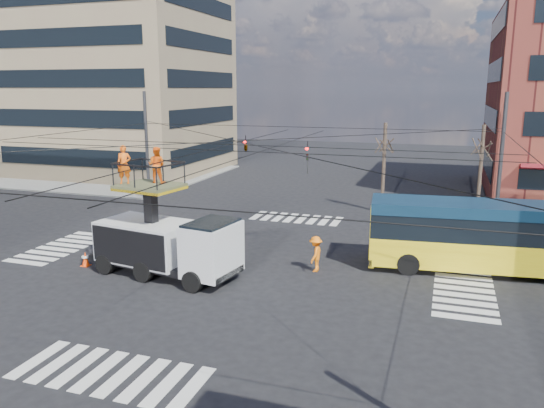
{
  "coord_description": "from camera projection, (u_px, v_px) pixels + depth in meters",
  "views": [
    {
      "loc": [
        8.97,
        -21.92,
        8.2
      ],
      "look_at": [
        0.96,
        2.16,
        2.64
      ],
      "focal_mm": 35.0,
      "sensor_mm": 36.0,
      "label": 1
    }
  ],
  "objects": [
    {
      "name": "sidewalk_nw",
      "position": [
        117.0,
        175.0,
        50.77
      ],
      "size": [
        18.0,
        18.0,
        0.12
      ],
      "primitive_type": "cube",
      "color": "slate",
      "rests_on": "ground"
    },
    {
      "name": "building_tower",
      "position": [
        117.0,
        15.0,
        50.63
      ],
      "size": [
        18.06,
        16.06,
        30.0
      ],
      "color": "#897157",
      "rests_on": "ground"
    },
    {
      "name": "utility_truck",
      "position": [
        166.0,
        233.0,
        23.37
      ],
      "size": [
        7.27,
        3.51,
        5.77
      ],
      "rotation": [
        0.0,
        0.0,
        -0.16
      ],
      "color": "black",
      "rests_on": "ground"
    },
    {
      "name": "traffic_cone",
      "position": [
        85.0,
        259.0,
        24.93
      ],
      "size": [
        0.36,
        0.36,
        0.69
      ],
      "primitive_type": "cone",
      "color": "#FF400A",
      "rests_on": "ground"
    },
    {
      "name": "ground",
      "position": [
        238.0,
        267.0,
        24.84
      ],
      "size": [
        120.0,
        120.0,
        0.0
      ],
      "primitive_type": "plane",
      "color": "black",
      "rests_on": "ground"
    },
    {
      "name": "flagger",
      "position": [
        316.0,
        254.0,
        24.11
      ],
      "size": [
        0.65,
        1.08,
        1.65
      ],
      "primitive_type": "imported",
      "rotation": [
        0.0,
        0.0,
        -1.6
      ],
      "color": "orange",
      "rests_on": "ground"
    },
    {
      "name": "tree_b",
      "position": [
        482.0,
        147.0,
        32.97
      ],
      "size": [
        2.0,
        2.0,
        6.0
      ],
      "color": "#382B21",
      "rests_on": "ground"
    },
    {
      "name": "city_bus",
      "position": [
        501.0,
        236.0,
        23.73
      ],
      "size": [
        11.78,
        3.79,
        3.2
      ],
      "rotation": [
        0.0,
        0.0,
        0.1
      ],
      "color": "yellow",
      "rests_on": "ground"
    },
    {
      "name": "overhead_network",
      "position": [
        239.0,
        175.0,
        24.32
      ],
      "size": [
        24.24,
        24.24,
        8.0
      ],
      "color": "#2D2D30",
      "rests_on": "ground"
    },
    {
      "name": "worker_ground",
      "position": [
        149.0,
        244.0,
        25.17
      ],
      "size": [
        0.87,
        1.22,
        1.92
      ],
      "primitive_type": "imported",
      "rotation": [
        0.0,
        0.0,
        1.97
      ],
      "color": "#FD6210",
      "rests_on": "ground"
    },
    {
      "name": "tree_a",
      "position": [
        385.0,
        144.0,
        34.82
      ],
      "size": [
        2.0,
        2.0,
        6.0
      ],
      "color": "#382B21",
      "rests_on": "ground"
    },
    {
      "name": "crosswalks",
      "position": [
        238.0,
        267.0,
        24.84
      ],
      "size": [
        22.4,
        22.4,
        0.02
      ],
      "primitive_type": null,
      "color": "silver",
      "rests_on": "ground"
    }
  ]
}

